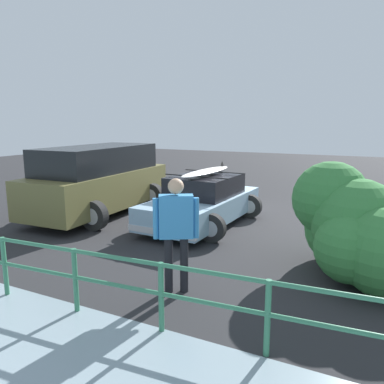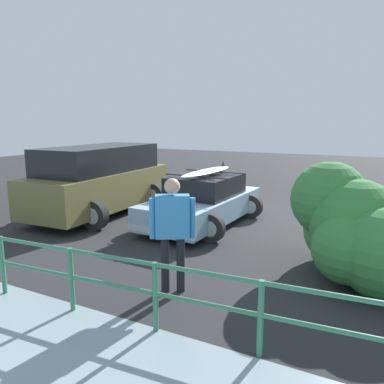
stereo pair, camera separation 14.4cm
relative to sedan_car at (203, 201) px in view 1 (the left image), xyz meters
name	(u,v)px [view 1 (the left image)]	position (x,y,z in m)	size (l,w,h in m)	color
ground_plane	(224,219)	(-0.30, -0.72, -0.61)	(44.00, 44.00, 0.02)	#28282B
sedan_car	(203,201)	(0.00, 0.00, 0.00)	(2.46, 4.02, 1.54)	#8CADC6
suv_car	(99,180)	(3.10, 0.34, 0.39)	(2.67, 4.92, 1.95)	brown
person_bystander	(176,225)	(-1.28, 3.78, 0.48)	(0.61, 0.44, 1.80)	black
railing_fence	(75,270)	(-0.32, 4.94, 0.00)	(8.05, 0.61, 0.92)	#387F5B
bush_near_left	(354,228)	(-3.68, 1.84, 0.23)	(2.34, 2.48, 2.01)	brown
bush_near_right	(96,180)	(3.79, -0.32, 0.23)	(1.92, 1.58, 1.68)	brown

